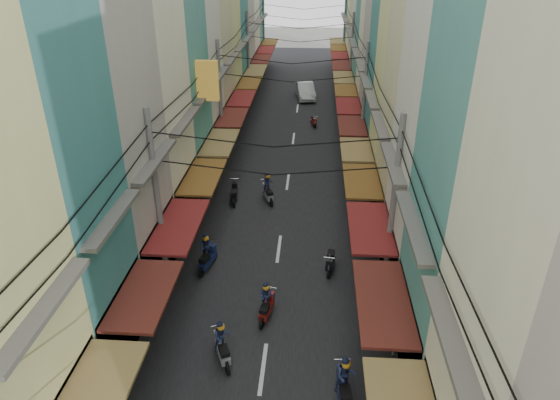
% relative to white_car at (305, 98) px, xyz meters
% --- Properties ---
extents(ground, '(160.00, 160.00, 0.00)m').
position_rel_white_car_xyz_m(ground, '(-0.64, -33.56, 0.00)').
color(ground, slate).
rests_on(ground, ground).
extents(road, '(10.00, 80.00, 0.02)m').
position_rel_white_car_xyz_m(road, '(-0.64, -13.56, 0.01)').
color(road, black).
rests_on(road, ground).
extents(sidewalk_left, '(3.00, 80.00, 0.06)m').
position_rel_white_car_xyz_m(sidewalk_left, '(-7.14, -13.56, 0.03)').
color(sidewalk_left, gray).
rests_on(sidewalk_left, ground).
extents(sidewalk_right, '(3.00, 80.00, 0.06)m').
position_rel_white_car_xyz_m(sidewalk_right, '(5.86, -13.56, 0.03)').
color(sidewalk_right, gray).
rests_on(sidewalk_right, ground).
extents(building_row_left, '(7.80, 67.67, 23.70)m').
position_rel_white_car_xyz_m(building_row_left, '(-8.56, -17.00, 9.78)').
color(building_row_left, silver).
rests_on(building_row_left, ground).
extents(building_row_right, '(7.80, 68.98, 22.59)m').
position_rel_white_car_xyz_m(building_row_right, '(7.27, -17.11, 9.41)').
color(building_row_right, teal).
rests_on(building_row_right, ground).
extents(utility_poles, '(10.20, 66.13, 8.20)m').
position_rel_white_car_xyz_m(utility_poles, '(-0.64, -18.55, 6.59)').
color(utility_poles, slate).
rests_on(utility_poles, ground).
extents(white_car, '(5.55, 2.83, 1.87)m').
position_rel_white_car_xyz_m(white_car, '(0.00, 0.00, 0.00)').
color(white_car, silver).
rests_on(white_car, ground).
extents(moving_scooters, '(6.66, 30.30, 1.99)m').
position_rel_white_car_xyz_m(moving_scooters, '(-1.04, -29.51, 0.56)').
color(moving_scooters, black).
rests_on(moving_scooters, ground).
extents(pedestrians, '(11.58, 17.74, 2.22)m').
position_rel_white_car_xyz_m(pedestrians, '(-4.74, -32.40, 1.05)').
color(pedestrians, '#241E28').
rests_on(pedestrians, ground).
extents(traffic_sign, '(0.10, 0.67, 3.06)m').
position_rel_white_car_xyz_m(traffic_sign, '(4.14, -34.56, 2.24)').
color(traffic_sign, slate).
rests_on(traffic_sign, ground).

